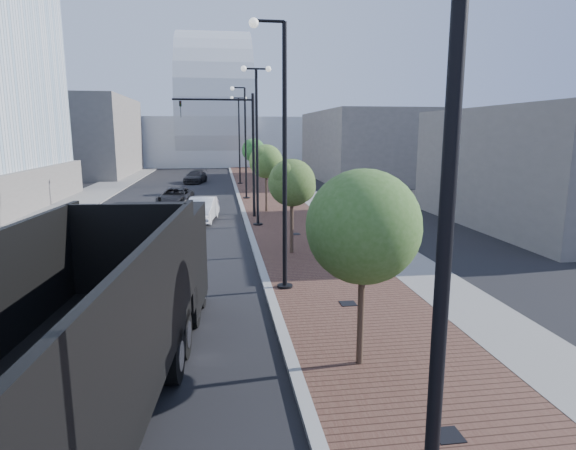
{
  "coord_description": "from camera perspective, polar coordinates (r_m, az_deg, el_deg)",
  "views": [
    {
      "loc": [
        -1.64,
        -6.47,
        5.59
      ],
      "look_at": [
        1.0,
        12.0,
        2.0
      ],
      "focal_mm": 30.13,
      "sensor_mm": 36.0,
      "label": 1
    }
  ],
  "objects": [
    {
      "name": "streetlight_0",
      "position": [
        5.05,
        18.24,
        1.54
      ],
      "size": [
        1.72,
        0.56,
        9.28
      ],
      "color": "black",
      "rests_on": "ground"
    },
    {
      "name": "commercial_block_ne",
      "position": [
        59.18,
        9.34,
        9.22
      ],
      "size": [
        12.0,
        22.0,
        8.0
      ],
      "primitive_type": "cube",
      "color": "#615C57",
      "rests_on": "ground"
    },
    {
      "name": "utility_cover_2",
      "position": [
        26.36,
        0.86,
        -1.06
      ],
      "size": [
        0.5,
        0.5,
        0.02
      ],
      "primitive_type": "cube",
      "color": "black",
      "rests_on": "sidewalk"
    },
    {
      "name": "dark_car_mid",
      "position": [
        38.14,
        -13.14,
        3.24
      ],
      "size": [
        2.74,
        5.18,
        1.39
      ],
      "primitive_type": "imported",
      "rotation": [
        0.0,
        0.0,
        -0.09
      ],
      "color": "black",
      "rests_on": "ground"
    },
    {
      "name": "streetlight_1",
      "position": [
        16.65,
        -0.78,
        6.59
      ],
      "size": [
        1.44,
        0.56,
        9.21
      ],
      "color": "black",
      "rests_on": "ground"
    },
    {
      "name": "pedestrian",
      "position": [
        22.91,
        8.28,
        -1.0
      ],
      "size": [
        0.78,
        0.65,
        1.83
      ],
      "primitive_type": "imported",
      "rotation": [
        0.0,
        0.0,
        2.77
      ],
      "color": "black",
      "rests_on": "ground"
    },
    {
      "name": "streetlight_3",
      "position": [
        40.54,
        -5.18,
        9.09
      ],
      "size": [
        1.44,
        0.56,
        9.21
      ],
      "color": "black",
      "rests_on": "ground"
    },
    {
      "name": "west_sidewalk",
      "position": [
        48.16,
        -21.76,
        3.53
      ],
      "size": [
        4.0,
        140.0,
        0.12
      ],
      "primitive_type": "cube",
      "color": "slate",
      "rests_on": "ground"
    },
    {
      "name": "white_sedan",
      "position": [
        31.21,
        -10.12,
        1.81
      ],
      "size": [
        2.21,
        4.73,
        1.5
      ],
      "primitive_type": "imported",
      "rotation": [
        0.0,
        0.0,
        -0.14
      ],
      "color": "silver",
      "rests_on": "ground"
    },
    {
      "name": "tree_3",
      "position": [
        45.64,
        -4.04,
        8.78
      ],
      "size": [
        2.25,
        2.18,
        5.03
      ],
      "color": "#382619",
      "rests_on": "ground"
    },
    {
      "name": "streetlight_2",
      "position": [
        28.56,
        -3.68,
        9.33
      ],
      "size": [
        1.72,
        0.56,
        9.28
      ],
      "color": "black",
      "rests_on": "ground"
    },
    {
      "name": "dark_car_far",
      "position": [
        55.18,
        -10.85,
        5.6
      ],
      "size": [
        2.78,
        4.94,
        1.35
      ],
      "primitive_type": "imported",
      "rotation": [
        0.0,
        0.0,
        -0.2
      ],
      "color": "black",
      "rests_on": "ground"
    },
    {
      "name": "dump_truck",
      "position": [
        11.88,
        -18.93,
        -9.11
      ],
      "size": [
        4.03,
        14.18,
        3.91
      ],
      "rotation": [
        0.0,
        0.0,
        -0.08
      ],
      "color": "black",
      "rests_on": "ground"
    },
    {
      "name": "utility_cover_0",
      "position": [
        10.09,
        18.37,
        -22.48
      ],
      "size": [
        0.5,
        0.5,
        0.02
      ],
      "primitive_type": "cube",
      "color": "black",
      "rests_on": "sidewalk"
    },
    {
      "name": "utility_cover_1",
      "position": [
        15.98,
        7.1,
        -9.17
      ],
      "size": [
        0.5,
        0.5,
        0.02
      ],
      "primitive_type": "cube",
      "color": "black",
      "rests_on": "sidewalk"
    },
    {
      "name": "streetlight_4",
      "position": [
        52.52,
        -5.77,
        10.01
      ],
      "size": [
        1.72,
        0.56,
        9.28
      ],
      "color": "black",
      "rests_on": "ground"
    },
    {
      "name": "convention_center",
      "position": [
        91.47,
        -8.51,
        11.05
      ],
      "size": [
        50.0,
        30.0,
        50.0
      ],
      "color": "#B4B9BF",
      "rests_on": "ground"
    },
    {
      "name": "commercial_block_e",
      "position": [
        33.02,
        28.56,
        5.96
      ],
      "size": [
        10.0,
        16.0,
        7.0
      ],
      "primitive_type": "cube",
      "color": "#5F5A56",
      "rests_on": "ground"
    },
    {
      "name": "commercial_block_nw",
      "position": [
        68.96,
        -23.91,
        9.5
      ],
      "size": [
        14.0,
        20.0,
        10.0
      ],
      "primitive_type": "cube",
      "color": "#67625D",
      "rests_on": "ground"
    },
    {
      "name": "sidewalk",
      "position": [
        47.08,
        -1.81,
        4.15
      ],
      "size": [
        7.0,
        140.0,
        0.12
      ],
      "primitive_type": "cube",
      "color": "#4C2D23",
      "rests_on": "ground"
    },
    {
      "name": "traffic_mast",
      "position": [
        31.5,
        -5.77,
        9.74
      ],
      "size": [
        5.09,
        0.2,
        8.0
      ],
      "color": "black",
      "rests_on": "ground"
    },
    {
      "name": "tree_2",
      "position": [
        33.71,
        -2.54,
        7.5
      ],
      "size": [
        2.38,
        2.33,
        4.78
      ],
      "color": "#382619",
      "rests_on": "ground"
    },
    {
      "name": "tree_1",
      "position": [
        21.86,
        0.56,
        4.98
      ],
      "size": [
        2.23,
        2.15,
        4.43
      ],
      "color": "#382619",
      "rests_on": "ground"
    },
    {
      "name": "tree_0",
      "position": [
        11.2,
        9.08,
        -0.22
      ],
      "size": [
        2.66,
        2.66,
        4.8
      ],
      "color": "#382619",
      "rests_on": "ground"
    },
    {
      "name": "concrete_strip",
      "position": [
        47.45,
        1.44,
        4.21
      ],
      "size": [
        2.4,
        140.0,
        0.13
      ],
      "primitive_type": "cube",
      "color": "slate",
      "rests_on": "ground"
    },
    {
      "name": "curb",
      "position": [
        46.82,
        -6.08,
        4.07
      ],
      "size": [
        0.3,
        140.0,
        0.14
      ],
      "primitive_type": "cube",
      "color": "gray",
      "rests_on": "ground"
    }
  ]
}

